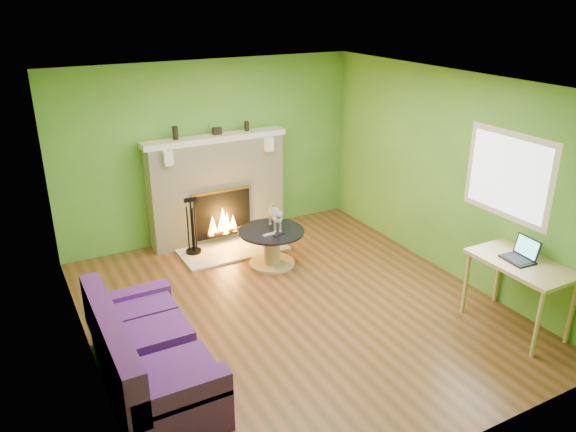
{
  "coord_description": "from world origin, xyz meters",
  "views": [
    {
      "loc": [
        -2.77,
        -4.99,
        3.47
      ],
      "look_at": [
        0.14,
        0.4,
        1.0
      ],
      "focal_mm": 35.0,
      "sensor_mm": 36.0,
      "label": 1
    }
  ],
  "objects_px": {
    "sofa": "(147,356)",
    "coffee_table": "(272,245)",
    "desk": "(521,270)",
    "cat": "(275,216)"
  },
  "relations": [
    {
      "from": "sofa",
      "to": "cat",
      "type": "relative_size",
      "value": 3.43
    },
    {
      "from": "sofa",
      "to": "cat",
      "type": "distance_m",
      "value": 2.86
    },
    {
      "from": "sofa",
      "to": "coffee_table",
      "type": "xyz_separation_m",
      "value": [
        2.16,
        1.7,
        -0.03
      ]
    },
    {
      "from": "coffee_table",
      "to": "sofa",
      "type": "bearing_deg",
      "value": -141.82
    },
    {
      "from": "desk",
      "to": "coffee_table",
      "type": "bearing_deg",
      "value": 122.07
    },
    {
      "from": "desk",
      "to": "cat",
      "type": "relative_size",
      "value": 2.01
    },
    {
      "from": "sofa",
      "to": "coffee_table",
      "type": "bearing_deg",
      "value": 38.18
    },
    {
      "from": "sofa",
      "to": "desk",
      "type": "relative_size",
      "value": 1.71
    },
    {
      "from": "coffee_table",
      "to": "desk",
      "type": "distance_m",
      "value": 3.14
    },
    {
      "from": "sofa",
      "to": "coffee_table",
      "type": "height_order",
      "value": "sofa"
    }
  ]
}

